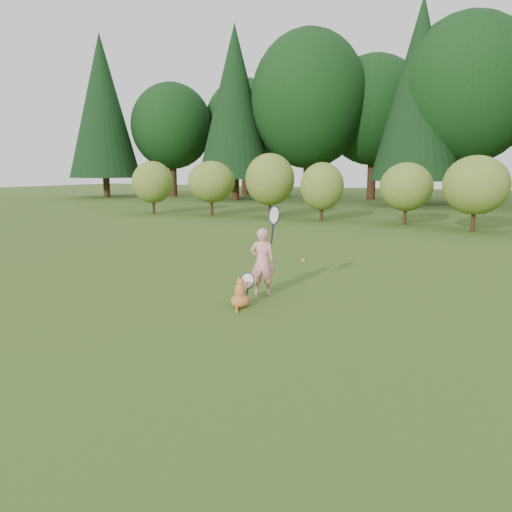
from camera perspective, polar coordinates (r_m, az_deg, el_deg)
The scene contains 6 objects.
ground at distance 8.18m, azimuth -3.87°, elevation -5.58°, with size 100.00×100.00×0.00m, color #325116.
shrub_row at distance 20.15m, azimuth 15.96°, elevation 7.34°, with size 28.00×3.00×2.80m, color #576B21, non-canonical shape.
woodland_backdrop at distance 30.46m, azimuth 20.68°, elevation 19.40°, with size 48.00×10.00×15.00m, color black, non-canonical shape.
child at distance 8.64m, azimuth 0.76°, elevation -0.50°, with size 0.69×0.46×1.77m.
cat at distance 7.99m, azimuth -1.79°, elevation -4.10°, with size 0.34×0.66×0.66m.
tennis_ball at distance 8.92m, azimuth 5.39°, elevation -0.51°, with size 0.06×0.06×0.06m.
Camera 1 is at (4.14, -6.71, 2.19)m, focal length 35.00 mm.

